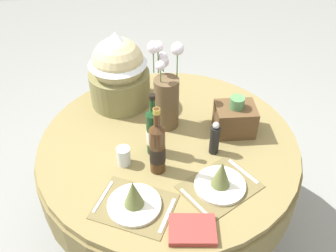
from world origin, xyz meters
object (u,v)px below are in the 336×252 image
at_px(book_on_table, 192,230).
at_px(woven_basket_side_right, 235,118).
at_px(tumbler_near_right, 124,156).
at_px(gift_tub_back_left, 118,67).
at_px(dining_table, 168,162).
at_px(pepper_mill, 215,139).
at_px(wine_bottle_left, 153,131).
at_px(place_setting_right, 221,180).
at_px(flower_vase, 165,94).
at_px(wine_bottle_centre, 157,148).
at_px(place_setting_left, 134,200).

distance_m(book_on_table, woven_basket_side_right, 0.70).
relative_size(tumbler_near_right, gift_tub_back_left, 0.22).
bearing_deg(dining_table, gift_tub_back_left, 123.70).
bearing_deg(book_on_table, dining_table, 100.15).
distance_m(tumbler_near_right, pepper_mill, 0.46).
xyz_separation_m(wine_bottle_left, gift_tub_back_left, (-0.18, 0.45, 0.10)).
xyz_separation_m(gift_tub_back_left, woven_basket_side_right, (0.62, -0.32, -0.15)).
height_order(place_setting_right, flower_vase, flower_vase).
height_order(wine_bottle_centre, book_on_table, wine_bottle_centre).
relative_size(flower_vase, gift_tub_back_left, 1.07).
bearing_deg(dining_table, wine_bottle_left, -139.87).
height_order(place_setting_right, gift_tub_back_left, gift_tub_back_left).
relative_size(tumbler_near_right, book_on_table, 0.50).
relative_size(pepper_mill, woven_basket_side_right, 0.88).
bearing_deg(wine_bottle_left, book_on_table, -74.40).
bearing_deg(place_setting_right, pepper_mill, 87.89).
height_order(book_on_table, woven_basket_side_right, woven_basket_side_right).
xyz_separation_m(wine_bottle_left, book_on_table, (0.14, -0.50, -0.12)).
height_order(dining_table, flower_vase, flower_vase).
relative_size(wine_bottle_centre, gift_tub_back_left, 0.82).
bearing_deg(wine_bottle_centre, pepper_mill, 19.64).
bearing_deg(wine_bottle_centre, book_on_table, -71.29).
distance_m(place_setting_right, tumbler_near_right, 0.48).
distance_m(dining_table, gift_tub_back_left, 0.60).
bearing_deg(gift_tub_back_left, place_setting_left, -84.67).
bearing_deg(wine_bottle_centre, dining_table, 71.43).
relative_size(dining_table, place_setting_right, 3.27).
distance_m(flower_vase, tumbler_near_right, 0.40).
bearing_deg(dining_table, place_setting_right, -56.75).
bearing_deg(tumbler_near_right, woven_basket_side_right, 19.31).
relative_size(place_setting_right, woven_basket_side_right, 1.94).
height_order(dining_table, gift_tub_back_left, gift_tub_back_left).
height_order(dining_table, place_setting_right, place_setting_right).
height_order(wine_bottle_left, book_on_table, wine_bottle_left).
bearing_deg(place_setting_left, tumbler_near_right, 100.12).
xyz_separation_m(place_setting_right, book_on_table, (-0.16, -0.23, -0.03)).
relative_size(dining_table, pepper_mill, 7.19).
height_order(book_on_table, gift_tub_back_left, gift_tub_back_left).
distance_m(wine_bottle_left, tumbler_near_right, 0.19).
relative_size(dining_table, tumbler_near_right, 14.25).
bearing_deg(gift_tub_back_left, tumbler_near_right, -87.20).
xyz_separation_m(place_setting_left, tumbler_near_right, (-0.05, 0.27, 0.00)).
distance_m(wine_bottle_left, pepper_mill, 0.31).
xyz_separation_m(dining_table, book_on_table, (0.06, -0.56, 0.16)).
bearing_deg(dining_table, book_on_table, -84.11).
xyz_separation_m(place_setting_left, flower_vase, (0.18, 0.57, 0.15)).
height_order(wine_bottle_centre, woven_basket_side_right, wine_bottle_centre).
distance_m(dining_table, tumbler_near_right, 0.34).
relative_size(dining_table, wine_bottle_left, 3.93).
bearing_deg(tumbler_near_right, gift_tub_back_left, 92.80).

